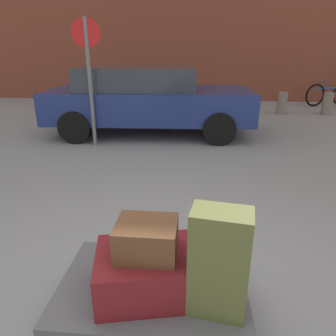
{
  "coord_description": "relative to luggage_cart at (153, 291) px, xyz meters",
  "views": [
    {
      "loc": [
        0.24,
        -1.64,
        1.78
      ],
      "look_at": [
        0.0,
        1.2,
        0.69
      ],
      "focal_mm": 33.52,
      "sensor_mm": 36.0,
      "label": 1
    }
  ],
  "objects": [
    {
      "name": "ground_plane",
      "position": [
        0.0,
        0.0,
        -0.27
      ],
      "size": [
        60.0,
        60.0,
        0.0
      ],
      "primitive_type": "plane",
      "color": "gray"
    },
    {
      "name": "luggage_cart",
      "position": [
        0.0,
        0.0,
        0.0
      ],
      "size": [
        1.21,
        0.84,
        0.34
      ],
      "color": "#4C4C51",
      "rests_on": "ground_plane"
    },
    {
      "name": "suitcase_maroon_rear_right",
      "position": [
        -0.02,
        -0.06,
        0.21
      ],
      "size": [
        0.7,
        0.58,
        0.28
      ],
      "primitive_type": "cube",
      "rotation": [
        0.0,
        0.0,
        0.2
      ],
      "color": "maroon",
      "rests_on": "luggage_cart"
    },
    {
      "name": "suitcase_olive_stacked_top",
      "position": [
        0.4,
        -0.18,
        0.39
      ],
      "size": [
        0.36,
        0.26,
        0.65
      ],
      "primitive_type": "cube",
      "rotation": [
        0.0,
        0.0,
        -0.17
      ],
      "color": "#4C5128",
      "rests_on": "luggage_cart"
    },
    {
      "name": "duffel_bag_brown_topmost_pile",
      "position": [
        -0.02,
        -0.06,
        0.45
      ],
      "size": [
        0.36,
        0.3,
        0.21
      ],
      "primitive_type": "cube",
      "rotation": [
        0.0,
        0.0,
        -0.01
      ],
      "color": "#51331E",
      "rests_on": "suitcase_maroon_rear_right"
    },
    {
      "name": "parked_car",
      "position": [
        -0.78,
        5.17,
        0.49
      ],
      "size": [
        4.36,
        2.05,
        1.42
      ],
      "color": "navy",
      "rests_on": "ground_plane"
    },
    {
      "name": "bicycle_leaning",
      "position": [
        4.62,
        9.21,
        0.1
      ],
      "size": [
        1.67,
        0.66,
        0.96
      ],
      "color": "black",
      "rests_on": "ground_plane"
    },
    {
      "name": "bollard_kerb_near",
      "position": [
        2.74,
        7.66,
        0.04
      ],
      "size": [
        0.27,
        0.27,
        0.62
      ],
      "primitive_type": "cylinder",
      "color": "#72665B",
      "rests_on": "ground_plane"
    },
    {
      "name": "bollard_kerb_mid",
      "position": [
        4.0,
        7.66,
        0.04
      ],
      "size": [
        0.27,
        0.27,
        0.62
      ],
      "primitive_type": "cylinder",
      "color": "#72665B",
      "rests_on": "ground_plane"
    },
    {
      "name": "no_parking_sign",
      "position": [
        -1.68,
        4.15,
        1.15
      ],
      "size": [
        0.49,
        0.13,
        2.29
      ],
      "color": "slate",
      "rests_on": "ground_plane"
    }
  ]
}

